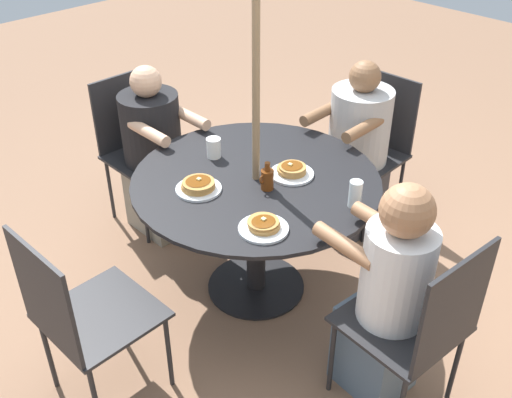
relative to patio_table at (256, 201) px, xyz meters
name	(u,v)px	position (x,y,z in m)	size (l,w,h in m)	color
ground_plane	(256,286)	(0.00, 0.00, -0.61)	(12.00, 12.00, 0.00)	#8C664C
patio_table	(256,201)	(0.00, 0.00, 0.00)	(1.32, 1.32, 0.76)	black
umbrella_pole	(256,134)	(0.00, 0.00, 0.40)	(0.04, 0.04, 2.03)	#846B4C
patio_chair_north	(79,312)	(1.10, 0.03, -0.06)	(0.49, 0.49, 0.98)	#232326
patio_chair_east	(421,322)	(0.09, 1.10, -0.06)	(0.51, 0.51, 0.98)	#232326
diner_east	(387,300)	(0.07, 0.92, -0.06)	(0.35, 0.53, 1.16)	slate
patio_chair_south	(372,140)	(-1.10, -0.04, -0.06)	(0.49, 0.49, 0.98)	#232326
diner_south	(354,156)	(-0.91, -0.04, -0.10)	(0.57, 0.40, 1.14)	#3D3D42
patio_chair_west	(138,141)	(0.00, -1.10, -0.06)	(0.47, 0.47, 0.98)	#232326
diner_west	(157,159)	(0.00, -0.91, -0.11)	(0.37, 0.56, 1.12)	gray
pancake_plate_a	(264,226)	(0.29, 0.35, 0.16)	(0.24, 0.24, 0.06)	white
pancake_plate_b	(292,171)	(-0.16, 0.11, 0.17)	(0.24, 0.24, 0.07)	white
pancake_plate_c	(198,186)	(0.29, -0.12, 0.17)	(0.24, 0.24, 0.07)	white
syrup_bottle	(267,179)	(0.03, 0.11, 0.20)	(0.09, 0.07, 0.15)	#602D0F
coffee_cup	(214,148)	(0.01, -0.33, 0.20)	(0.08, 0.08, 0.11)	white
drinking_glass_a	(355,194)	(-0.16, 0.52, 0.21)	(0.07, 0.07, 0.14)	silver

